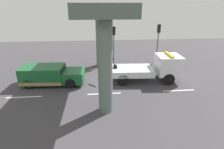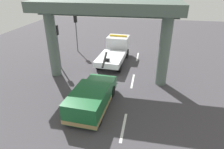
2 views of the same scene
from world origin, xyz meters
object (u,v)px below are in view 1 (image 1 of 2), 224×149
(towed_van_green, at_px, (50,75))
(traffic_light_near, at_px, (114,37))
(traffic_light_far, at_px, (158,35))
(tow_truck_white, at_px, (152,68))

(towed_van_green, bearing_deg, traffic_light_near, 39.63)
(traffic_light_far, bearing_deg, towed_van_green, -155.66)
(tow_truck_white, distance_m, towed_van_green, 8.96)
(traffic_light_near, bearing_deg, traffic_light_far, 0.00)
(tow_truck_white, xyz_separation_m, traffic_light_far, (2.07, 5.04, 2.02))
(tow_truck_white, bearing_deg, traffic_light_near, 120.18)
(traffic_light_near, height_order, traffic_light_far, traffic_light_far)
(towed_van_green, bearing_deg, traffic_light_far, 24.34)
(tow_truck_white, height_order, traffic_light_far, traffic_light_far)
(traffic_light_near, bearing_deg, towed_van_green, -140.37)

